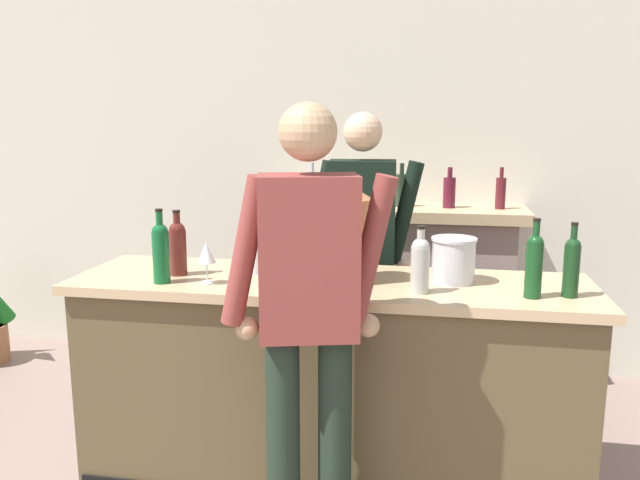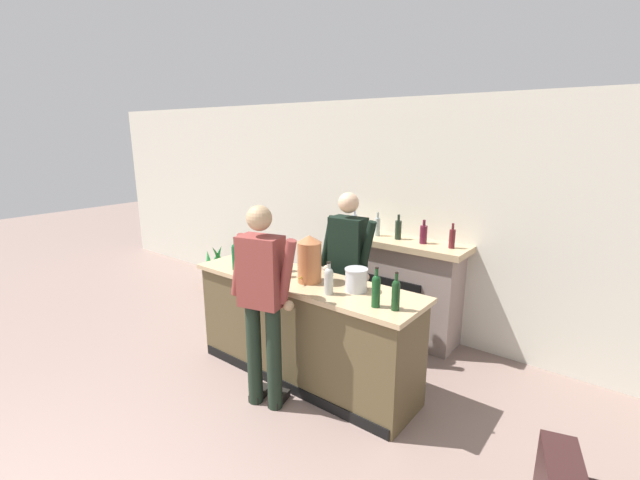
{
  "view_description": "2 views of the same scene",
  "coord_description": "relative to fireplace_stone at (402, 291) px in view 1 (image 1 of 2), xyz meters",
  "views": [
    {
      "loc": [
        0.23,
        -0.11,
        1.74
      ],
      "look_at": [
        -0.35,
        3.13,
        1.11
      ],
      "focal_mm": 35.0,
      "sensor_mm": 36.0,
      "label": 1
    },
    {
      "loc": [
        2.25,
        -0.27,
        2.37
      ],
      "look_at": [
        -0.4,
        3.12,
        1.28
      ],
      "focal_mm": 24.0,
      "sensor_mm": 36.0,
      "label": 2
    }
  ],
  "objects": [
    {
      "name": "wall_back_panel",
      "position": [
        -0.06,
        0.26,
        0.77
      ],
      "size": [
        12.0,
        0.07,
        2.75
      ],
      "color": "beige",
      "rests_on": "ground_plane"
    },
    {
      "name": "bar_counter",
      "position": [
        -0.27,
        -1.39,
        -0.09
      ],
      "size": [
        2.37,
        0.66,
        1.02
      ],
      "color": "brown",
      "rests_on": "ground_plane"
    },
    {
      "name": "fireplace_stone",
      "position": [
        0.0,
        0.0,
        0.0
      ],
      "size": [
        1.59,
        0.52,
        1.47
      ],
      "color": "gray",
      "rests_on": "ground_plane"
    },
    {
      "name": "person_customer",
      "position": [
        -0.26,
        -1.94,
        0.4
      ],
      "size": [
        0.64,
        0.37,
        1.8
      ],
      "color": "black",
      "rests_on": "ground_plane"
    },
    {
      "name": "person_bartender",
      "position": [
        -0.19,
        -0.77,
        0.39
      ],
      "size": [
        0.66,
        0.32,
        1.78
      ],
      "color": "brown",
      "rests_on": "ground_plane"
    },
    {
      "name": "copper_dispenser",
      "position": [
        -0.19,
        -1.4,
        0.64
      ],
      "size": [
        0.23,
        0.26,
        0.44
      ],
      "color": "#B36A40",
      "rests_on": "bar_counter"
    },
    {
      "name": "ice_bucket_steel",
      "position": [
        0.28,
        -1.33,
        0.52
      ],
      "size": [
        0.2,
        0.2,
        0.2
      ],
      "color": "silver",
      "rests_on": "bar_counter"
    },
    {
      "name": "wine_bottle_burgundy_dark",
      "position": [
        0.6,
        -1.53,
        0.57
      ],
      "size": [
        0.07,
        0.07,
        0.33
      ],
      "color": "#13401C",
      "rests_on": "bar_counter"
    },
    {
      "name": "wine_bottle_cabernet_heavy",
      "position": [
        -0.62,
        -1.33,
        0.56
      ],
      "size": [
        0.08,
        0.08,
        0.3
      ],
      "color": "#ABAEB4",
      "rests_on": "bar_counter"
    },
    {
      "name": "wine_bottle_rose_blush",
      "position": [
        -0.99,
        -1.42,
        0.56
      ],
      "size": [
        0.08,
        0.08,
        0.31
      ],
      "color": "#5A201B",
      "rests_on": "bar_counter"
    },
    {
      "name": "wine_bottle_chardonnay_pale",
      "position": [
        -1.0,
        -1.57,
        0.57
      ],
      "size": [
        0.08,
        0.08,
        0.33
      ],
      "color": "#115528",
      "rests_on": "bar_counter"
    },
    {
      "name": "wine_bottle_riesling_slim",
      "position": [
        0.75,
        -1.49,
        0.56
      ],
      "size": [
        0.06,
        0.06,
        0.31
      ],
      "color": "#143718",
      "rests_on": "bar_counter"
    },
    {
      "name": "wine_bottle_port_short",
      "position": [
        0.14,
        -1.54,
        0.55
      ],
      "size": [
        0.08,
        0.08,
        0.29
      ],
      "color": "#AEB3AB",
      "rests_on": "bar_counter"
    },
    {
      "name": "wine_glass_front_left",
      "position": [
        -0.8,
        -1.55,
        0.56
      ],
      "size": [
        0.08,
        0.08,
        0.19
      ],
      "color": "silver",
      "rests_on": "bar_counter"
    },
    {
      "name": "wine_glass_front_right",
      "position": [
        -0.44,
        -1.43,
        0.53
      ],
      "size": [
        0.08,
        0.08,
        0.16
      ],
      "color": "silver",
      "rests_on": "bar_counter"
    }
  ]
}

